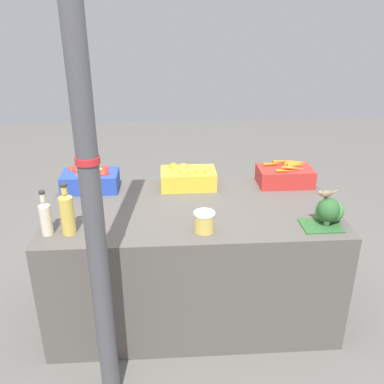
{
  "coord_description": "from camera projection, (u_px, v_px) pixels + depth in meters",
  "views": [
    {
      "loc": [
        -0.16,
        -2.4,
        1.96
      ],
      "look_at": [
        0.0,
        0.0,
        0.88
      ],
      "focal_mm": 40.0,
      "sensor_mm": 36.0,
      "label": 1
    }
  ],
  "objects": [
    {
      "name": "ground_plane",
      "position": [
        192.0,
        307.0,
        2.99
      ],
      "size": [
        10.0,
        10.0,
        0.0
      ],
      "primitive_type": "plane",
      "color": "#605E59"
    },
    {
      "name": "carrot_crate",
      "position": [
        285.0,
        175.0,
        2.97
      ],
      "size": [
        0.37,
        0.23,
        0.16
      ],
      "color": "red",
      "rests_on": "market_table"
    },
    {
      "name": "apple_crate",
      "position": [
        91.0,
        179.0,
        2.89
      ],
      "size": [
        0.37,
        0.23,
        0.16
      ],
      "color": "#2847B7",
      "rests_on": "market_table"
    },
    {
      "name": "market_table",
      "position": [
        192.0,
        259.0,
        2.83
      ],
      "size": [
        1.78,
        0.93,
        0.78
      ],
      "primitive_type": "cube",
      "color": "#56514C",
      "rests_on": "ground_plane"
    },
    {
      "name": "support_pole",
      "position": [
        89.0,
        171.0,
        1.8
      ],
      "size": [
        0.11,
        0.11,
        2.6
      ],
      "color": "#4C4C51",
      "rests_on": "ground_plane"
    },
    {
      "name": "orange_crate",
      "position": [
        188.0,
        177.0,
        2.93
      ],
      "size": [
        0.37,
        0.23,
        0.16
      ],
      "color": "gold",
      "rests_on": "market_table"
    },
    {
      "name": "sparrow_bird",
      "position": [
        326.0,
        194.0,
        2.38
      ],
      "size": [
        0.13,
        0.05,
        0.05
      ],
      "rotation": [
        0.0,
        0.0,
        -2.89
      ],
      "color": "#4C3D2D",
      "rests_on": "broccoli_pile"
    },
    {
      "name": "juice_bottle_golden",
      "position": [
        67.0,
        213.0,
        2.32
      ],
      "size": [
        0.08,
        0.08,
        0.3
      ],
      "color": "gold",
      "rests_on": "market_table"
    },
    {
      "name": "broccoli_pile",
      "position": [
        328.0,
        211.0,
        2.44
      ],
      "size": [
        0.25,
        0.2,
        0.17
      ],
      "color": "#2D602D",
      "rests_on": "market_table"
    },
    {
      "name": "juice_bottle_cloudy",
      "position": [
        46.0,
        217.0,
        2.32
      ],
      "size": [
        0.06,
        0.06,
        0.26
      ],
      "color": "beige",
      "rests_on": "market_table"
    },
    {
      "name": "pickle_jar",
      "position": [
        204.0,
        222.0,
        2.37
      ],
      "size": [
        0.12,
        0.12,
        0.12
      ],
      "color": "#DBBC56",
      "rests_on": "market_table"
    }
  ]
}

